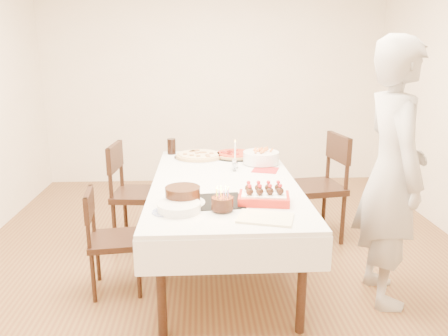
{
  "coord_description": "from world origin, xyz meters",
  "views": [
    {
      "loc": [
        -0.18,
        -3.4,
        1.76
      ],
      "look_at": [
        -0.0,
        -0.04,
        0.85
      ],
      "focal_mm": 35.0,
      "sensor_mm": 36.0,
      "label": 1
    }
  ],
  "objects": [
    {
      "name": "floor",
      "position": [
        0.0,
        0.0,
        0.0
      ],
      "size": [
        5.0,
        5.0,
        0.0
      ],
      "primitive_type": "plane",
      "color": "brown",
      "rests_on": "ground"
    },
    {
      "name": "wall_back",
      "position": [
        0.0,
        2.5,
        1.35
      ],
      "size": [
        4.5,
        0.04,
        2.7
      ],
      "primitive_type": "cube",
      "color": "white",
      "rests_on": "floor"
    },
    {
      "name": "wall_front",
      "position": [
        0.0,
        -2.5,
        1.35
      ],
      "size": [
        4.5,
        0.04,
        2.7
      ],
      "primitive_type": "cube",
      "color": "white",
      "rests_on": "floor"
    },
    {
      "name": "dining_table",
      "position": [
        -0.0,
        -0.04,
        0.38
      ],
      "size": [
        1.48,
        2.3,
        0.75
      ],
      "primitive_type": "cube",
      "rotation": [
        0.0,
        0.0,
        -0.17
      ],
      "color": "white",
      "rests_on": "floor"
    },
    {
      "name": "chair_right_savory",
      "position": [
        0.89,
        0.48,
        0.51
      ],
      "size": [
        0.6,
        0.6,
        1.02
      ],
      "primitive_type": null,
      "rotation": [
        0.0,
        0.0,
        0.16
      ],
      "color": "black",
      "rests_on": "floor"
    },
    {
      "name": "chair_left_savory",
      "position": [
        -0.76,
        0.45,
        0.48
      ],
      "size": [
        0.53,
        0.53,
        0.96
      ],
      "primitive_type": null,
      "rotation": [
        0.0,
        0.0,
        3.05
      ],
      "color": "black",
      "rests_on": "floor"
    },
    {
      "name": "chair_left_dessert",
      "position": [
        -0.83,
        -0.38,
        0.4
      ],
      "size": [
        0.46,
        0.46,
        0.8
      ],
      "primitive_type": null,
      "rotation": [
        0.0,
        0.0,
        3.26
      ],
      "color": "black",
      "rests_on": "floor"
    },
    {
      "name": "person",
      "position": [
        1.13,
        -0.57,
        0.93
      ],
      "size": [
        0.48,
        0.7,
        1.87
      ],
      "primitive_type": "imported",
      "rotation": [
        0.0,
        0.0,
        1.52
      ],
      "color": "#AEA8A4",
      "rests_on": "floor"
    },
    {
      "name": "pizza_white",
      "position": [
        -0.2,
        0.74,
        0.77
      ],
      "size": [
        0.61,
        0.61,
        0.04
      ],
      "primitive_type": "cylinder",
      "rotation": [
        0.0,
        0.0,
        -0.3
      ],
      "color": "beige",
      "rests_on": "dining_table"
    },
    {
      "name": "pizza_pepperoni",
      "position": [
        0.15,
        0.76,
        0.77
      ],
      "size": [
        0.55,
        0.55,
        0.04
      ],
      "primitive_type": "cylinder",
      "rotation": [
        0.0,
        0.0,
        0.37
      ],
      "color": "red",
      "rests_on": "dining_table"
    },
    {
      "name": "red_placemat",
      "position": [
        0.38,
        0.25,
        0.75
      ],
      "size": [
        0.27,
        0.27,
        0.01
      ],
      "primitive_type": "cube",
      "rotation": [
        0.0,
        0.0,
        -0.31
      ],
      "color": "#B21E1E",
      "rests_on": "dining_table"
    },
    {
      "name": "pasta_bowl",
      "position": [
        0.37,
        0.47,
        0.81
      ],
      "size": [
        0.36,
        0.36,
        0.11
      ],
      "primitive_type": "cylinder",
      "rotation": [
        0.0,
        0.0,
        0.08
      ],
      "color": "white",
      "rests_on": "dining_table"
    },
    {
      "name": "taper_candle",
      "position": [
        0.12,
        0.34,
        0.88
      ],
      "size": [
        0.06,
        0.06,
        0.26
      ],
      "primitive_type": "cylinder",
      "rotation": [
        0.0,
        0.0,
        -0.17
      ],
      "color": "white",
      "rests_on": "dining_table"
    },
    {
      "name": "shaker_pair",
      "position": [
        0.1,
        0.23,
        0.8
      ],
      "size": [
        0.09,
        0.09,
        0.1
      ],
      "primitive_type": null,
      "rotation": [
        0.0,
        0.0,
        0.11
      ],
      "color": "white",
      "rests_on": "dining_table"
    },
    {
      "name": "cola_glass",
      "position": [
        -0.48,
        0.91,
        0.83
      ],
      "size": [
        0.11,
        0.11,
        0.16
      ],
      "primitive_type": "cylinder",
      "rotation": [
        0.0,
        0.0,
        -0.36
      ],
      "color": "black",
      "rests_on": "dining_table"
    },
    {
      "name": "layer_cake",
      "position": [
        -0.31,
        -0.58,
        0.81
      ],
      "size": [
        0.36,
        0.36,
        0.12
      ],
      "primitive_type": "cylinder",
      "rotation": [
        0.0,
        0.0,
        -0.23
      ],
      "color": "black",
      "rests_on": "dining_table"
    },
    {
      "name": "cake_board",
      "position": [
        -0.07,
        -0.55,
        0.75
      ],
      "size": [
        0.37,
        0.37,
        0.01
      ],
      "primitive_type": "cube",
      "rotation": [
        0.0,
        0.0,
        0.09
      ],
      "color": "black",
      "rests_on": "dining_table"
    },
    {
      "name": "birthday_cake",
      "position": [
        -0.05,
        -0.73,
        0.84
      ],
      "size": [
        0.17,
        0.17,
        0.15
      ],
      "primitive_type": "cylinder",
      "rotation": [
        0.0,
        0.0,
        0.18
      ],
      "color": "#33180E",
      "rests_on": "dining_table"
    },
    {
      "name": "strawberry_box",
      "position": [
        0.24,
        -0.59,
        0.79
      ],
      "size": [
        0.38,
        0.28,
        0.09
      ],
      "primitive_type": null,
      "rotation": [
        0.0,
        0.0,
        -0.15
      ],
      "color": "red",
      "rests_on": "dining_table"
    },
    {
      "name": "box_lid",
      "position": [
        0.21,
        -0.89,
        0.75
      ],
      "size": [
        0.39,
        0.31,
        0.03
      ],
      "primitive_type": "cube",
      "rotation": [
        0.0,
        0.0,
        -0.29
      ],
      "color": "beige",
      "rests_on": "dining_table"
    },
    {
      "name": "plate_stack",
      "position": [
        -0.33,
        -0.72,
        0.78
      ],
      "size": [
        0.37,
        0.37,
        0.06
      ],
      "primitive_type": "cylinder",
      "rotation": [
        0.0,
        0.0,
        -0.41
      ],
      "color": "white",
      "rests_on": "dining_table"
    },
    {
      "name": "china_plate",
      "position": [
        -0.42,
        -0.74,
        0.75
      ],
      "size": [
        0.23,
        0.23,
        0.01
      ],
      "primitive_type": "cylinder",
      "rotation": [
        0.0,
        0.0,
        0.27
      ],
      "color": "white",
      "rests_on": "dining_table"
    }
  ]
}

